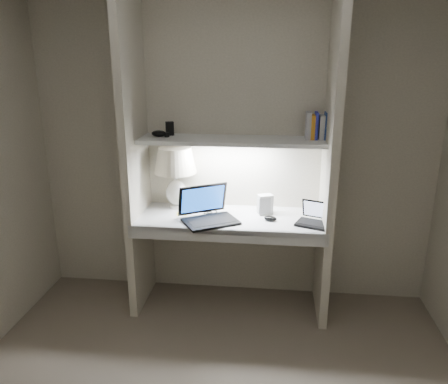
# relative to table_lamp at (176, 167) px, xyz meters

# --- Properties ---
(back_wall) EXTENTS (3.20, 0.01, 2.50)m
(back_wall) POSITION_rel_table_lamp_xyz_m (0.46, 0.10, 0.14)
(back_wall) COLOR beige
(back_wall) RESTS_ON floor
(alcove_panel_left) EXTENTS (0.06, 0.55, 2.50)m
(alcove_panel_left) POSITION_rel_table_lamp_xyz_m (-0.27, -0.18, 0.14)
(alcove_panel_left) COLOR beige
(alcove_panel_left) RESTS_ON floor
(alcove_panel_right) EXTENTS (0.06, 0.55, 2.50)m
(alcove_panel_right) POSITION_rel_table_lamp_xyz_m (1.19, -0.18, 0.14)
(alcove_panel_right) COLOR beige
(alcove_panel_right) RESTS_ON floor
(desk) EXTENTS (1.40, 0.55, 0.04)m
(desk) POSITION_rel_table_lamp_xyz_m (0.46, -0.18, -0.36)
(desk) COLOR white
(desk) RESTS_ON alcove_panel_left
(desk_apron) EXTENTS (1.46, 0.03, 0.10)m
(desk_apron) POSITION_rel_table_lamp_xyz_m (0.46, -0.44, -0.39)
(desk_apron) COLOR silver
(desk_apron) RESTS_ON desk
(shelf) EXTENTS (1.40, 0.36, 0.03)m
(shelf) POSITION_rel_table_lamp_xyz_m (0.46, -0.08, 0.24)
(shelf) COLOR silver
(shelf) RESTS_ON back_wall
(strip_light) EXTENTS (0.60, 0.04, 0.02)m
(strip_light) POSITION_rel_table_lamp_xyz_m (0.46, -0.08, 0.22)
(strip_light) COLOR white
(strip_light) RESTS_ON shelf
(table_lamp) EXTENTS (0.34, 0.34, 0.50)m
(table_lamp) POSITION_rel_table_lamp_xyz_m (0.00, 0.00, 0.00)
(table_lamp) COLOR white
(table_lamp) RESTS_ON desk
(laptop_main) EXTENTS (0.50, 0.48, 0.26)m
(laptop_main) POSITION_rel_table_lamp_xyz_m (0.30, -0.27, -0.28)
(laptop_main) COLOR black
(laptop_main) RESTS_ON desk
(laptop_netbook) EXTENTS (0.31, 0.30, 0.16)m
(laptop_netbook) POSITION_rel_table_lamp_xyz_m (1.11, -0.26, -0.30)
(laptop_netbook) COLOR black
(laptop_netbook) RESTS_ON desk
(speaker) EXTENTS (0.13, 0.11, 0.16)m
(speaker) POSITION_rel_table_lamp_xyz_m (0.73, -0.08, -0.26)
(speaker) COLOR silver
(speaker) RESTS_ON desk
(mouse) EXTENTS (0.11, 0.09, 0.04)m
(mouse) POSITION_rel_table_lamp_xyz_m (0.77, -0.23, -0.32)
(mouse) COLOR black
(mouse) RESTS_ON desk
(cable_coil) EXTENTS (0.10, 0.10, 0.01)m
(cable_coil) POSITION_rel_table_lamp_xyz_m (0.31, -0.10, -0.33)
(cable_coil) COLOR black
(cable_coil) RESTS_ON desk
(sticky_note) EXTENTS (0.10, 0.10, 0.00)m
(sticky_note) POSITION_rel_table_lamp_xyz_m (0.08, -0.16, -0.34)
(sticky_note) COLOR yellow
(sticky_note) RESTS_ON desk
(book_row) EXTENTS (0.19, 0.13, 0.20)m
(book_row) POSITION_rel_table_lamp_xyz_m (1.10, -0.02, 0.35)
(book_row) COLOR silver
(book_row) RESTS_ON shelf
(shelf_box) EXTENTS (0.07, 0.06, 0.11)m
(shelf_box) POSITION_rel_table_lamp_xyz_m (-0.04, 0.00, 0.31)
(shelf_box) COLOR black
(shelf_box) RESTS_ON shelf
(shelf_gadget) EXTENTS (0.13, 0.10, 0.05)m
(shelf_gadget) POSITION_rel_table_lamp_xyz_m (-0.10, -0.08, 0.28)
(shelf_gadget) COLOR black
(shelf_gadget) RESTS_ON shelf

